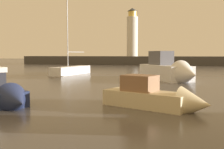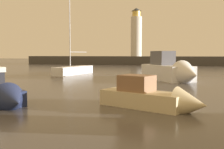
{
  "view_description": "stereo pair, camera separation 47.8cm",
  "coord_description": "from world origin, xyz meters",
  "views": [
    {
      "loc": [
        5.04,
        -1.33,
        2.82
      ],
      "look_at": [
        0.05,
        20.27,
        1.1
      ],
      "focal_mm": 42.86,
      "sensor_mm": 36.0,
      "label": 1
    },
    {
      "loc": [
        5.51,
        -1.22,
        2.82
      ],
      "look_at": [
        0.05,
        20.27,
        1.1
      ],
      "focal_mm": 42.86,
      "sensor_mm": 36.0,
      "label": 2
    }
  ],
  "objects": [
    {
      "name": "lighthouse",
      "position": [
        -5.37,
        66.73,
        7.96
      ],
      "size": [
        2.79,
        2.79,
        12.21
      ],
      "color": "silver",
      "rests_on": "breakwater"
    },
    {
      "name": "breakwater",
      "position": [
        0.0,
        66.73,
        1.09
      ],
      "size": [
        69.63,
        4.76,
        2.18
      ],
      "primitive_type": "cube",
      "color": "#423F3D",
      "rests_on": "ground_plane"
    },
    {
      "name": "motorboat_3",
      "position": [
        -4.29,
        11.65,
        0.59
      ],
      "size": [
        6.29,
        5.35,
        2.44
      ],
      "color": "#1E284C",
      "rests_on": "ground_plane"
    },
    {
      "name": "sailboat_moored",
      "position": [
        -8.61,
        32.9,
        0.62
      ],
      "size": [
        3.22,
        7.74,
        12.05
      ],
      "color": "white",
      "rests_on": "ground_plane"
    },
    {
      "name": "motorboat_5",
      "position": [
        4.33,
        12.46,
        0.57
      ],
      "size": [
        5.84,
        3.69,
        2.01
      ],
      "color": "beige",
      "rests_on": "ground_plane"
    },
    {
      "name": "motorboat_1",
      "position": [
        4.73,
        27.53,
        1.03
      ],
      "size": [
        7.12,
        9.29,
        3.58
      ],
      "color": "white",
      "rests_on": "ground_plane"
    },
    {
      "name": "ground_plane",
      "position": [
        0.0,
        33.37,
        0.0
      ],
      "size": [
        220.0,
        220.0,
        0.0
      ],
      "primitive_type": "plane",
      "color": "#4C4742"
    }
  ]
}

